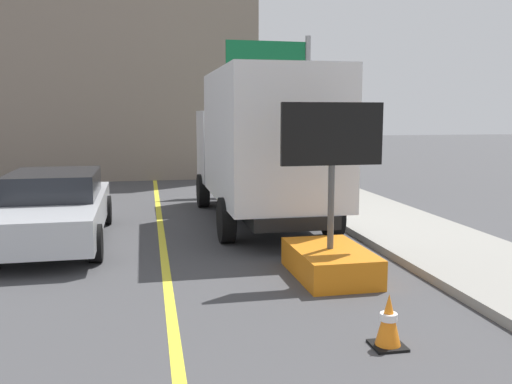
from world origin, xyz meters
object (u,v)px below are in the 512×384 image
(pickup_car, at_px, (54,207))
(traffic_cone_mid_lane, at_px, (388,321))
(arrow_board_trailer, at_px, (330,246))
(box_truck, at_px, (262,144))
(highway_guide_sign, at_px, (284,85))

(pickup_car, xyz_separation_m, traffic_cone_mid_lane, (4.37, -5.97, -0.40))
(traffic_cone_mid_lane, bearing_deg, arrow_board_trailer, 85.14)
(box_truck, relative_size, traffic_cone_mid_lane, 11.14)
(highway_guide_sign, bearing_deg, traffic_cone_mid_lane, -98.63)
(box_truck, relative_size, highway_guide_sign, 1.34)
(arrow_board_trailer, bearing_deg, pickup_car, 144.23)
(traffic_cone_mid_lane, bearing_deg, box_truck, 89.66)
(arrow_board_trailer, relative_size, box_truck, 0.40)
(highway_guide_sign, relative_size, traffic_cone_mid_lane, 8.31)
(arrow_board_trailer, xyz_separation_m, traffic_cone_mid_lane, (-0.23, -2.66, -0.19))
(arrow_board_trailer, relative_size, highway_guide_sign, 0.54)
(pickup_car, relative_size, highway_guide_sign, 1.03)
(arrow_board_trailer, xyz_separation_m, box_truck, (-0.18, 4.39, 1.36))
(traffic_cone_mid_lane, bearing_deg, highway_guide_sign, 81.37)
(box_truck, bearing_deg, pickup_car, -166.34)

